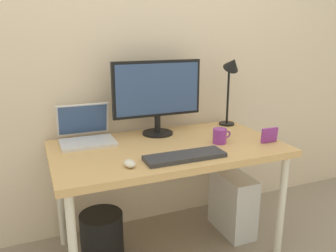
{
  "coord_description": "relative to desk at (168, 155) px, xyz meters",
  "views": [
    {
      "loc": [
        -0.74,
        -1.78,
        1.35
      ],
      "look_at": [
        0.0,
        0.0,
        0.82
      ],
      "focal_mm": 36.55,
      "sensor_mm": 36.0,
      "label": 1
    }
  ],
  "objects": [
    {
      "name": "ground_plane",
      "position": [
        0.0,
        0.0,
        -0.64
      ],
      "size": [
        6.0,
        6.0,
        0.0
      ],
      "primitive_type": "plane",
      "color": "gray"
    },
    {
      "name": "back_wall",
      "position": [
        0.0,
        0.44,
        0.66
      ],
      "size": [
        4.4,
        0.04,
        2.6
      ],
      "primitive_type": "cube",
      "color": "beige",
      "rests_on": "ground_plane"
    },
    {
      "name": "desk",
      "position": [
        0.0,
        0.0,
        0.0
      ],
      "size": [
        1.35,
        0.75,
        0.7
      ],
      "color": "tan",
      "rests_on": "ground_plane"
    },
    {
      "name": "monitor",
      "position": [
        0.03,
        0.24,
        0.34
      ],
      "size": [
        0.59,
        0.2,
        0.48
      ],
      "color": "black",
      "rests_on": "desk"
    },
    {
      "name": "laptop",
      "position": [
        -0.44,
        0.26,
        0.12
      ],
      "size": [
        0.32,
        0.28,
        0.22
      ],
      "color": "silver",
      "rests_on": "desk"
    },
    {
      "name": "desk_lamp",
      "position": [
        0.58,
        0.24,
        0.42
      ],
      "size": [
        0.11,
        0.16,
        0.51
      ],
      "color": "black",
      "rests_on": "desk"
    },
    {
      "name": "keyboard",
      "position": [
        -0.0,
        -0.24,
        0.07
      ],
      "size": [
        0.44,
        0.14,
        0.02
      ],
      "primitive_type": "cube",
      "color": "#333338",
      "rests_on": "desk"
    },
    {
      "name": "mouse",
      "position": [
        -0.3,
        -0.23,
        0.08
      ],
      "size": [
        0.06,
        0.09,
        0.03
      ],
      "primitive_type": "ellipsoid",
      "color": "silver",
      "rests_on": "desk"
    },
    {
      "name": "coffee_mug",
      "position": [
        0.31,
        -0.08,
        0.11
      ],
      "size": [
        0.12,
        0.08,
        0.09
      ],
      "color": "purple",
      "rests_on": "desk"
    },
    {
      "name": "photo_frame",
      "position": [
        0.59,
        -0.19,
        0.11
      ],
      "size": [
        0.11,
        0.02,
        0.09
      ],
      "primitive_type": "cube",
      "rotation": [
        0.08,
        0.0,
        0.0
      ],
      "color": "purple",
      "rests_on": "desk"
    },
    {
      "name": "computer_tower",
      "position": [
        0.5,
        0.03,
        -0.43
      ],
      "size": [
        0.18,
        0.36,
        0.42
      ],
      "primitive_type": "cube",
      "color": "silver",
      "rests_on": "ground_plane"
    },
    {
      "name": "wastebasket",
      "position": [
        -0.41,
        0.07,
        -0.49
      ],
      "size": [
        0.26,
        0.26,
        0.3
      ],
      "primitive_type": "cylinder",
      "color": "black",
      "rests_on": "ground_plane"
    }
  ]
}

